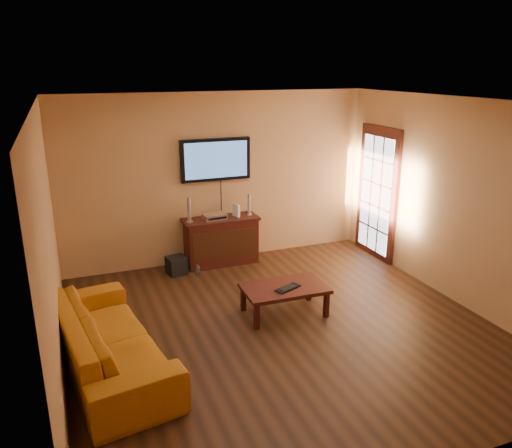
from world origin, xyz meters
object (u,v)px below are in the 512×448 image
sofa (108,330)px  bottle (198,270)px  subwoofer (177,265)px  speaker_left (189,211)px  keyboard (288,288)px  speaker_right (249,205)px  game_console (236,210)px  media_console (221,241)px  av_receiver (214,216)px  television (216,160)px  coffee_table (284,290)px

sofa → bottle: size_ratio=12.57×
subwoofer → speaker_left: bearing=15.8°
speaker_left → keyboard: 2.20m
speaker_left → bottle: speaker_left is taller
speaker_right → game_console: 0.23m
media_console → speaker_left: speaker_left is taller
sofa → av_receiver: sofa is taller
bottle → speaker_left: bearing=93.1°
game_console → keyboard: 2.08m
television → subwoofer: bearing=-156.0°
media_console → bottle: size_ratio=6.63×
speaker_right → av_receiver: speaker_right is taller
subwoofer → keyboard: size_ratio=0.72×
television → bottle: 1.74m
speaker_right → bottle: bearing=-160.0°
speaker_right → game_console: size_ratio=1.69×
game_console → coffee_table: bearing=-109.2°
game_console → bottle: bearing=-174.1°
sofa → game_console: size_ratio=11.39×
sofa → av_receiver: size_ratio=6.35×
television → game_console: size_ratio=5.60×
media_console → sofa: sofa is taller
game_console → sofa: bearing=-151.8°
media_console → bottle: (-0.49, -0.34, -0.30)m
media_console → television: (-0.00, 0.19, 1.28)m
speaker_left → subwoofer: 0.86m
sofa → speaker_left: speaker_left is taller
bottle → coffee_table: bearing=-65.8°
speaker_left → av_receiver: 0.43m
subwoofer → keyboard: bearing=-71.9°
television → sofa: size_ratio=0.49×
av_receiver → keyboard: 2.09m
media_console → bottle: bearing=-145.5°
sofa → television: bearing=-46.7°
speaker_right → bottle: (-0.98, -0.36, -0.84)m
media_console → coffee_table: (0.23, -1.94, -0.05)m
sofa → bottle: 2.55m
media_console → keyboard: media_console is taller
speaker_left → game_console: (0.77, 0.02, -0.08)m
bottle → av_receiver: bearing=41.0°
coffee_table → sofa: size_ratio=0.47×
av_receiver → keyboard: (0.34, -2.02, -0.41)m
television → speaker_left: bearing=-157.2°
av_receiver → game_console: game_console is taller
game_console → bottle: 1.14m
speaker_right → coffee_table: bearing=-97.4°
speaker_left → game_console: speaker_left is taller
game_console → subwoofer: (-1.04, -0.15, -0.73)m
bottle → keyboard: (0.73, -1.68, 0.31)m
av_receiver → media_console: bearing=-6.5°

